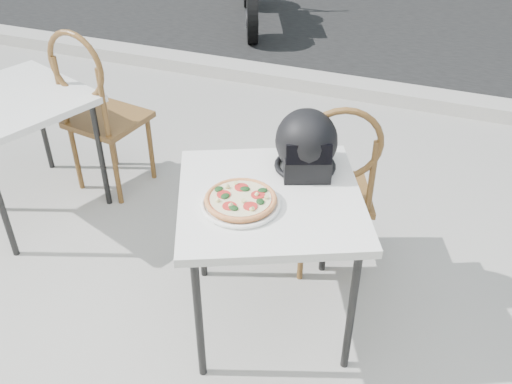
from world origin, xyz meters
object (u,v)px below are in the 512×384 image
(helmet, at_px, (306,145))
(cafe_table_side, at_px, (10,109))
(cafe_chair_side, at_px, (96,104))
(cafe_chair_main, at_px, (335,182))
(pizza, at_px, (241,199))
(cafe_table_main, at_px, (270,208))
(plate, at_px, (241,204))

(helmet, xyz_separation_m, cafe_table_side, (-1.80, 0.11, -0.19))
(helmet, height_order, cafe_chair_side, cafe_chair_side)
(cafe_chair_main, bearing_deg, cafe_table_side, -17.77)
(pizza, bearing_deg, cafe_chair_side, 147.45)
(cafe_chair_main, bearing_deg, helmet, 42.09)
(cafe_table_main, bearing_deg, plate, -127.75)
(cafe_table_main, relative_size, helmet, 2.76)
(pizza, relative_size, cafe_chair_side, 0.36)
(plate, distance_m, helmet, 0.42)
(plate, relative_size, cafe_table_side, 0.39)
(plate, bearing_deg, pizza, 97.76)
(pizza, xyz_separation_m, cafe_chair_side, (-1.28, 0.82, -0.17))
(pizza, relative_size, helmet, 1.07)
(cafe_table_main, bearing_deg, pizza, -127.81)
(plate, bearing_deg, helmet, 64.90)
(cafe_table_main, distance_m, plate, 0.17)
(helmet, xyz_separation_m, cafe_chair_side, (-1.46, 0.45, -0.26))
(helmet, distance_m, cafe_table_side, 1.81)
(cafe_chair_main, bearing_deg, plate, 43.41)
(cafe_table_main, distance_m, pizza, 0.18)
(plate, distance_m, cafe_table_side, 1.69)
(cafe_table_main, relative_size, cafe_chair_side, 0.94)
(helmet, bearing_deg, cafe_chair_main, 41.34)
(pizza, distance_m, cafe_chair_side, 1.53)
(pizza, bearing_deg, cafe_chair_main, 64.14)
(pizza, xyz_separation_m, cafe_chair_main, (0.28, 0.57, -0.21))
(helmet, bearing_deg, pizza, -136.60)
(cafe_chair_main, distance_m, cafe_table_side, 1.91)
(pizza, xyz_separation_m, helmet, (0.17, 0.37, 0.10))
(cafe_table_main, xyz_separation_m, cafe_chair_main, (0.19, 0.46, -0.11))
(pizza, height_order, helmet, helmet)
(plate, height_order, cafe_chair_main, cafe_chair_main)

